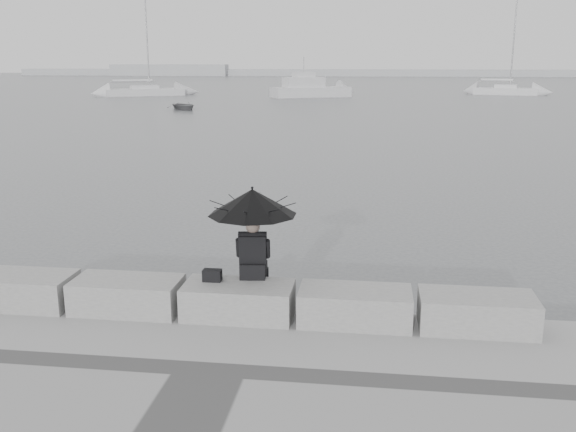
# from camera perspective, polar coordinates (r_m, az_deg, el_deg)

# --- Properties ---
(ground) EXTENTS (360.00, 360.00, 0.00)m
(ground) POSITION_cam_1_polar(r_m,az_deg,el_deg) (10.20, -3.81, -10.54)
(ground) COLOR #4A4D4F
(ground) RESTS_ON ground
(stone_block_far_left) EXTENTS (1.60, 0.80, 0.50)m
(stone_block_far_left) POSITION_cam_1_polar(r_m,az_deg,el_deg) (10.71, -22.63, -6.09)
(stone_block_far_left) COLOR gray
(stone_block_far_left) RESTS_ON promenade
(stone_block_left) EXTENTS (1.60, 0.80, 0.50)m
(stone_block_left) POSITION_cam_1_polar(r_m,az_deg,el_deg) (9.98, -14.08, -6.85)
(stone_block_left) COLOR gray
(stone_block_left) RESTS_ON promenade
(stone_block_centre) EXTENTS (1.60, 0.80, 0.50)m
(stone_block_centre) POSITION_cam_1_polar(r_m,az_deg,el_deg) (9.50, -4.42, -7.52)
(stone_block_centre) COLOR gray
(stone_block_centre) RESTS_ON promenade
(stone_block_right) EXTENTS (1.60, 0.80, 0.50)m
(stone_block_right) POSITION_cam_1_polar(r_m,az_deg,el_deg) (9.32, 5.97, -8.00)
(stone_block_right) COLOR gray
(stone_block_right) RESTS_ON promenade
(stone_block_far_right) EXTENTS (1.60, 0.80, 0.50)m
(stone_block_far_right) POSITION_cam_1_polar(r_m,az_deg,el_deg) (9.44, 16.44, -8.23)
(stone_block_far_right) COLOR gray
(stone_block_far_right) RESTS_ON promenade
(seated_person) EXTENTS (1.32, 1.32, 1.39)m
(seated_person) POSITION_cam_1_polar(r_m,az_deg,el_deg) (9.43, -3.18, 0.50)
(seated_person) COLOR black
(seated_person) RESTS_ON stone_block_centre
(bag) EXTENTS (0.27, 0.16, 0.18)m
(bag) POSITION_cam_1_polar(r_m,az_deg,el_deg) (9.57, -6.75, -5.26)
(bag) COLOR black
(bag) RESTS_ON stone_block_centre
(distant_landmass) EXTENTS (180.00, 8.00, 2.80)m
(distant_landmass) POSITION_cam_1_polar(r_m,az_deg,el_deg) (163.95, 4.17, 12.62)
(distant_landmass) COLOR #A4A7A9
(distant_landmass) RESTS_ON ground
(sailboat_left) EXTENTS (9.01, 6.45, 12.90)m
(sailboat_left) POSITION_cam_1_polar(r_m,az_deg,el_deg) (77.97, -12.61, 10.77)
(sailboat_left) COLOR silver
(sailboat_left) RESTS_ON ground
(sailboat_right) EXTENTS (7.70, 4.34, 12.90)m
(sailboat_right) POSITION_cam_1_polar(r_m,az_deg,el_deg) (82.58, 18.79, 10.54)
(sailboat_right) COLOR silver
(sailboat_right) RESTS_ON ground
(motor_cruiser) EXTENTS (9.11, 6.59, 4.50)m
(motor_cruiser) POSITION_cam_1_polar(r_m,az_deg,el_deg) (73.45, 2.05, 11.22)
(motor_cruiser) COLOR silver
(motor_cruiser) RESTS_ON ground
(dinghy) EXTENTS (3.56, 3.28, 0.58)m
(dinghy) POSITION_cam_1_polar(r_m,az_deg,el_deg) (55.93, -9.25, 9.62)
(dinghy) COLOR gray
(dinghy) RESTS_ON ground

